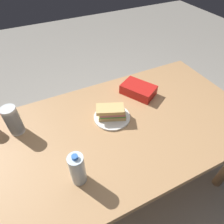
# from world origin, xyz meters

# --- Properties ---
(ground_plane) EXTENTS (8.00, 8.00, 0.00)m
(ground_plane) POSITION_xyz_m (0.00, 0.00, 0.00)
(ground_plane) COLOR gray
(dining_table) EXTENTS (1.67, 0.92, 0.74)m
(dining_table) POSITION_xyz_m (0.00, 0.00, 0.65)
(dining_table) COLOR tan
(dining_table) RESTS_ON ground_plane
(paper_plate) EXTENTS (0.23, 0.23, 0.01)m
(paper_plate) POSITION_xyz_m (0.03, -0.09, 0.75)
(paper_plate) COLOR white
(paper_plate) RESTS_ON dining_table
(sandwich) EXTENTS (0.20, 0.15, 0.08)m
(sandwich) POSITION_xyz_m (0.03, -0.09, 0.79)
(sandwich) COLOR #DBB26B
(sandwich) RESTS_ON paper_plate
(chip_bag) EXTENTS (0.24, 0.27, 0.07)m
(chip_bag) POSITION_xyz_m (-0.25, -0.22, 0.78)
(chip_bag) COLOR red
(chip_bag) RESTS_ON dining_table
(water_bottle_tall) EXTENTS (0.07, 0.07, 0.20)m
(water_bottle_tall) POSITION_xyz_m (0.35, 0.22, 0.83)
(water_bottle_tall) COLOR silver
(water_bottle_tall) RESTS_ON dining_table
(plastic_cup_stack) EXTENTS (0.08, 0.08, 0.18)m
(plastic_cup_stack) POSITION_xyz_m (0.58, -0.23, 0.83)
(plastic_cup_stack) COLOR silver
(plastic_cup_stack) RESTS_ON dining_table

